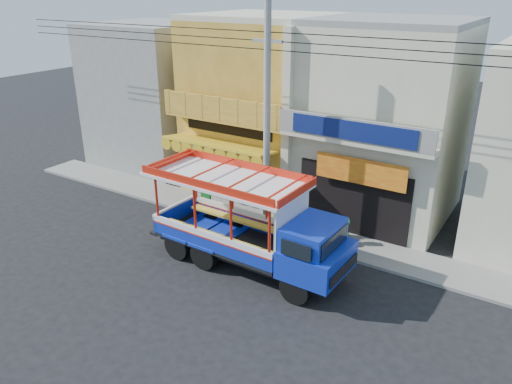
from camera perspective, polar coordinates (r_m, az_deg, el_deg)
ground at (r=17.70m, az=-1.69°, el=-9.61°), size 90.00×90.00×0.00m
sidewalk at (r=20.66m, az=4.54°, el=-4.44°), size 30.00×2.00×0.12m
shophouse_left at (r=24.42m, az=0.91°, el=10.01°), size 6.00×7.50×8.24m
shophouse_right at (r=21.97m, az=14.49°, el=7.87°), size 6.00×6.75×8.24m
party_pilaster at (r=20.37m, az=3.52°, el=7.10°), size 0.35×0.30×8.00m
filler_building_left at (r=28.72m, az=-11.26°, el=10.87°), size 6.00×6.00×7.60m
utility_pole at (r=18.74m, az=1.66°, el=9.02°), size 28.00×0.26×9.00m
songthaew_truck at (r=17.19m, az=0.50°, el=-4.16°), size 7.56×2.70×3.50m
green_sign at (r=22.58m, az=-5.74°, el=-0.73°), size 0.64×0.40×0.97m
potted_plant_a at (r=19.85m, az=9.14°, el=-4.09°), size 1.13×1.07×0.98m
potted_plant_b at (r=19.60m, az=9.94°, el=-4.41°), size 0.70×0.73×1.04m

